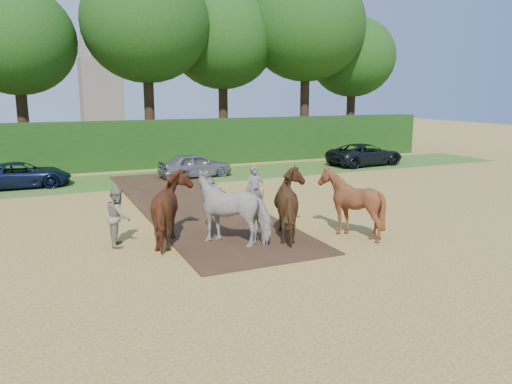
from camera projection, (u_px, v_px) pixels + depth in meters
ground at (210, 257)px, 14.74m from camera, size 120.00×120.00×0.00m
earth_strip at (190, 204)px, 21.60m from camera, size 4.50×17.00×0.05m
grass_verge at (127, 181)px, 27.27m from camera, size 50.00×5.00×0.03m
hedgerow at (113, 146)px, 31.00m from camera, size 46.00×1.60×3.00m
spectator_near at (118, 217)px, 15.69m from camera, size 0.85×1.01×1.86m
plough_team at (265, 205)px, 16.31m from camera, size 7.94×5.82×2.29m
parked_cars at (130, 168)px, 27.04m from camera, size 35.83×3.13×1.46m
treeline at (72, 25)px, 31.70m from camera, size 48.70×10.60×14.21m
church at (97, 19)px, 62.85m from camera, size 5.20×5.20×27.00m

